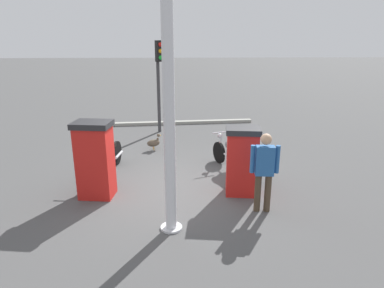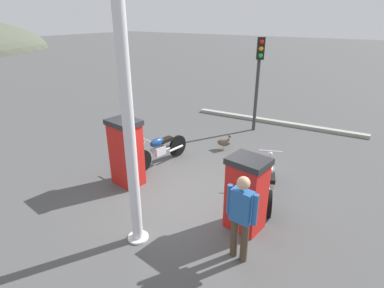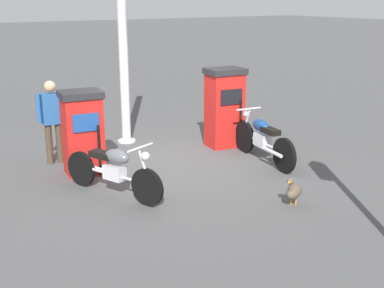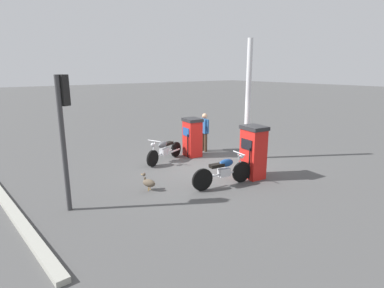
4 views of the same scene
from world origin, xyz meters
name	(u,v)px [view 1 (image 1 of 4)]	position (x,y,z in m)	size (l,w,h in m)	color
ground_plane	(170,186)	(0.00, 0.00, 0.00)	(120.00, 120.00, 0.00)	#4C4C4C
fuel_pump_near	(242,160)	(-0.43, -1.60, 0.78)	(0.72, 0.81, 1.53)	red
fuel_pump_far	(95,159)	(-0.43, 1.60, 0.86)	(0.72, 0.86, 1.70)	red
motorcycle_near_pump	(232,155)	(0.90, -1.61, 0.45)	(1.98, 0.91, 0.94)	black
motorcycle_far_pump	(108,157)	(0.85, 1.60, 0.46)	(2.07, 0.62, 0.97)	black
attendant_person	(264,168)	(-1.28, -1.88, 0.93)	(0.24, 0.58, 1.63)	#473828
wandering_duck	(154,142)	(2.81, 0.55, 0.24)	(0.36, 0.49, 0.51)	brown
roadside_traffic_light	(159,70)	(4.96, 0.43, 2.29)	(0.39, 0.31, 3.32)	#38383A
canopy_support_pole	(169,112)	(-1.88, -0.05, 2.18)	(0.40, 0.40, 4.52)	silver
road_edge_kerb	(172,123)	(6.19, 0.00, 0.06)	(0.72, 6.63, 0.12)	#9E9E93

